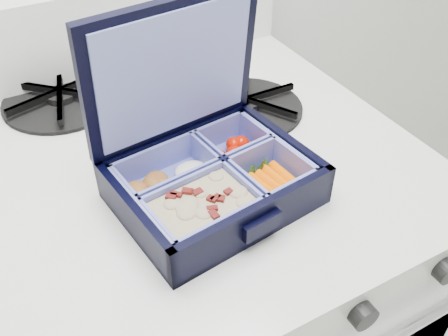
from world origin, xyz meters
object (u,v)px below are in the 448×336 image
fork (210,121)px  bento_box (214,182)px  stove (194,333)px  burner_grate (246,102)px

fork → bento_box: bearing=-80.7°
stove → bento_box: (-0.01, -0.10, 0.45)m
bento_box → stove: bearing=79.4°
bento_box → fork: (0.07, 0.14, -0.02)m
stove → bento_box: 0.46m
burner_grate → fork: bearing=-174.4°
bento_box → burner_grate: bearing=41.2°
stove → burner_grate: (0.12, 0.04, 0.44)m
bento_box → fork: 0.15m
stove → burner_grate: bearing=18.8°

